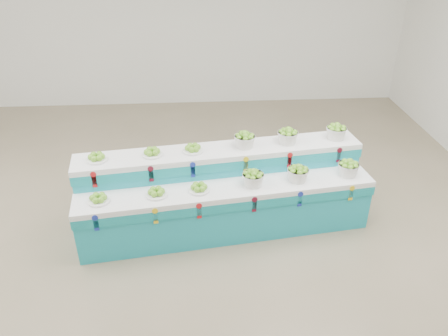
{
  "coord_description": "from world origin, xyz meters",
  "views": [
    {
      "loc": [
        0.58,
        -4.27,
        3.6
      ],
      "look_at": [
        0.9,
        0.48,
        0.87
      ],
      "focal_mm": 35.16,
      "sensor_mm": 36.0,
      "label": 1
    }
  ],
  "objects": [
    {
      "name": "basket_upper_left",
      "position": [
        1.19,
        0.75,
        1.12
      ],
      "size": [
        0.3,
        0.3,
        0.21
      ],
      "primitive_type": null,
      "rotation": [
        0.0,
        0.0,
        0.13
      ],
      "color": "silver",
      "rests_on": "display_stand"
    },
    {
      "name": "plate_lower_mid",
      "position": [
        0.07,
        0.14,
        0.77
      ],
      "size": [
        0.29,
        0.29,
        0.1
      ],
      "primitive_type": "cylinder",
      "rotation": [
        0.0,
        0.0,
        0.13
      ],
      "color": "white",
      "rests_on": "display_stand"
    },
    {
      "name": "basket_lower_right",
      "position": [
        2.49,
        0.46,
        0.82
      ],
      "size": [
        0.3,
        0.3,
        0.21
      ],
      "primitive_type": null,
      "rotation": [
        0.0,
        0.0,
        0.13
      ],
      "color": "silver",
      "rests_on": "display_stand"
    },
    {
      "name": "plate_lower_right",
      "position": [
        0.58,
        0.2,
        0.77
      ],
      "size": [
        0.29,
        0.29,
        0.1
      ],
      "primitive_type": "cylinder",
      "rotation": [
        0.0,
        0.0,
        0.13
      ],
      "color": "white",
      "rests_on": "display_stand"
    },
    {
      "name": "ground",
      "position": [
        0.0,
        0.0,
        0.0
      ],
      "size": [
        10.0,
        10.0,
        0.0
      ],
      "primitive_type": "plane",
      "color": "#776A51",
      "rests_on": "ground"
    },
    {
      "name": "plate_upper_left",
      "position": [
        -0.65,
        0.5,
        1.07
      ],
      "size": [
        0.29,
        0.29,
        0.1
      ],
      "primitive_type": "cylinder",
      "rotation": [
        0.0,
        0.0,
        0.13
      ],
      "color": "white",
      "rests_on": "display_stand"
    },
    {
      "name": "plate_lower_left",
      "position": [
        -0.59,
        0.05,
        0.77
      ],
      "size": [
        0.29,
        0.29,
        0.1
      ],
      "primitive_type": "cylinder",
      "rotation": [
        0.0,
        0.0,
        0.13
      ],
      "color": "white",
      "rests_on": "display_stand"
    },
    {
      "name": "back_wall",
      "position": [
        0.0,
        5.0,
        2.0
      ],
      "size": [
        10.0,
        0.0,
        10.0
      ],
      "primitive_type": "plane",
      "rotation": [
        1.57,
        0.0,
        0.0
      ],
      "color": "silver",
      "rests_on": "ground"
    },
    {
      "name": "basket_upper_right",
      "position": [
        2.43,
        0.92,
        1.12
      ],
      "size": [
        0.3,
        0.3,
        0.21
      ],
      "primitive_type": null,
      "rotation": [
        0.0,
        0.0,
        0.13
      ],
      "color": "silver",
      "rests_on": "display_stand"
    },
    {
      "name": "plate_upper_mid",
      "position": [
        0.01,
        0.59,
        1.07
      ],
      "size": [
        0.29,
        0.29,
        0.1
      ],
      "primitive_type": "cylinder",
      "rotation": [
        0.0,
        0.0,
        0.13
      ],
      "color": "white",
      "rests_on": "display_stand"
    },
    {
      "name": "basket_lower_mid",
      "position": [
        1.82,
        0.37,
        0.82
      ],
      "size": [
        0.3,
        0.3,
        0.21
      ],
      "primitive_type": null,
      "rotation": [
        0.0,
        0.0,
        0.13
      ],
      "color": "silver",
      "rests_on": "display_stand"
    },
    {
      "name": "display_stand",
      "position": [
        0.9,
        0.48,
        0.51
      ],
      "size": [
        3.82,
        1.45,
        1.02
      ],
      "primitive_type": null,
      "rotation": [
        0.0,
        0.0,
        0.13
      ],
      "color": "#1EA3B6",
      "rests_on": "ground"
    },
    {
      "name": "basket_lower_left",
      "position": [
        1.25,
        0.29,
        0.82
      ],
      "size": [
        0.3,
        0.3,
        0.21
      ],
      "primitive_type": null,
      "rotation": [
        0.0,
        0.0,
        0.13
      ],
      "color": "silver",
      "rests_on": "display_stand"
    },
    {
      "name": "plate_upper_right",
      "position": [
        0.52,
        0.66,
        1.07
      ],
      "size": [
        0.29,
        0.29,
        0.1
      ],
      "primitive_type": "cylinder",
      "rotation": [
        0.0,
        0.0,
        0.13
      ],
      "color": "white",
      "rests_on": "display_stand"
    },
    {
      "name": "basket_upper_mid",
      "position": [
        1.76,
        0.83,
        1.12
      ],
      "size": [
        0.3,
        0.3,
        0.21
      ],
      "primitive_type": null,
      "rotation": [
        0.0,
        0.0,
        0.13
      ],
      "color": "silver",
      "rests_on": "display_stand"
    }
  ]
}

